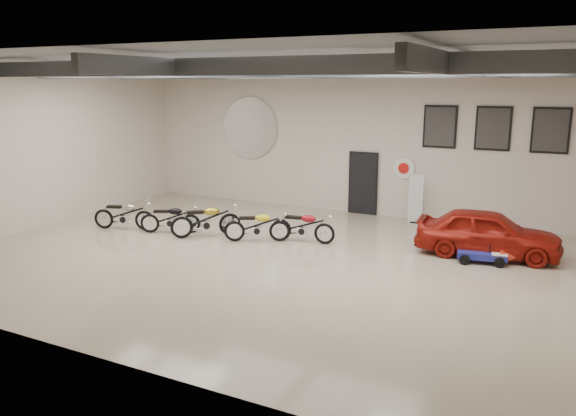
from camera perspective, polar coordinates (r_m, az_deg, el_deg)
The scene contains 19 objects.
floor at distance 14.67m, azimuth -2.13°, elevation -5.11°, with size 16.00×12.00×0.01m, color tan.
ceiling at distance 13.98m, azimuth -2.30°, elevation 14.80°, with size 16.00×12.00×0.01m, color slate.
back_wall at distance 19.53m, azimuth 6.42°, elevation 6.77°, with size 16.00×0.02×5.00m, color beige.
left_wall at distance 19.28m, azimuth -23.59°, elevation 5.73°, with size 0.02×12.00×5.00m, color beige.
ceiling_beams at distance 13.97m, azimuth -2.29°, elevation 13.78°, with size 15.80×11.80×0.32m, color #515558, non-canonical shape.
door at distance 19.52m, azimuth 7.64°, elevation 2.43°, with size 0.92×0.08×2.10m, color black.
logo_plaque at distance 21.19m, azimuth -3.88°, elevation 8.09°, with size 2.30×0.06×1.16m, color silver, non-canonical shape.
poster_left at distance 18.61m, azimuth 15.19°, elevation 7.98°, with size 1.05×0.08×1.35m, color black, non-canonical shape.
poster_mid at distance 18.35m, azimuth 20.11°, elevation 7.60°, with size 1.05×0.08×1.35m, color black, non-canonical shape.
poster_right at distance 18.23m, azimuth 25.14°, elevation 7.15°, with size 1.05×0.08×1.35m, color black, non-canonical shape.
oil_sign at distance 19.01m, azimuth 11.69°, elevation 4.00°, with size 0.72×0.10×0.72m, color white, non-canonical shape.
banner_stand at distance 18.59m, azimuth 12.83°, elevation 1.05°, with size 0.45×0.18×1.67m, color white, non-canonical shape.
motorcycle_silver at distance 18.09m, azimuth -16.35°, elevation -0.57°, with size 1.91×0.59×0.99m, color silver, non-canonical shape.
motorcycle_black at distance 17.35m, azimuth -11.89°, elevation -0.99°, with size 1.79×0.55×0.93m, color silver, non-canonical shape.
motorcycle_gold at distance 16.73m, azimuth -8.35°, elevation -1.13°, with size 2.03×0.63×1.06m, color silver, non-canonical shape.
motorcycle_yellow at distance 16.09m, azimuth -3.17°, elevation -1.74°, with size 1.85×0.57×0.96m, color silver, non-canonical shape.
motorcycle_red at distance 16.01m, azimuth 1.50°, elevation -1.77°, with size 1.87×0.58×0.97m, color silver, non-canonical shape.
go_kart at distance 15.04m, azimuth 19.58°, elevation -4.35°, with size 1.46×0.66×0.53m, color navy, non-canonical shape.
vintage_car at distance 15.61m, azimuth 19.62°, elevation -2.37°, with size 3.66×1.48×1.25m, color #9A170E.
Camera 1 is at (6.80, -12.21, 4.47)m, focal length 35.00 mm.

